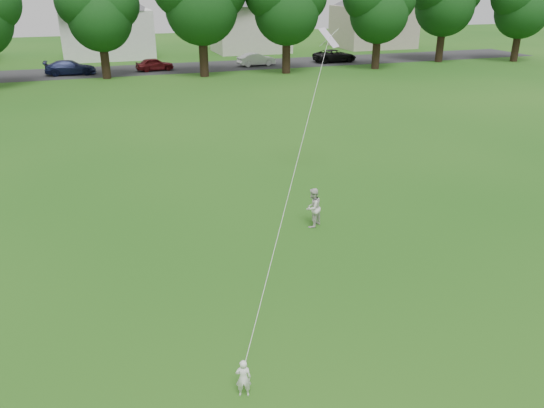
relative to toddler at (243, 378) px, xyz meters
name	(u,v)px	position (x,y,z in m)	size (l,w,h in m)	color
ground	(222,336)	(0.02, 1.99, -0.43)	(160.00, 160.00, 0.00)	#184F12
street	(116,71)	(0.02, 43.99, -0.42)	(90.00, 7.00, 0.01)	#2D2D30
toddler	(243,378)	(0.00, 0.00, 0.00)	(0.31, 0.20, 0.85)	white
older_boy	(313,208)	(4.35, 6.91, 0.25)	(0.66, 0.51, 1.36)	silver
kite	(300,152)	(3.27, 5.49, 2.73)	(3.81, 6.04, 13.74)	white
tree_row	(122,0)	(0.93, 38.45, 5.86)	(81.52, 8.06, 10.72)	black
parked_cars	(91,67)	(-2.07, 42.99, 0.20)	(55.51, 2.30, 1.27)	black
house_row	(122,13)	(1.71, 53.99, 4.13)	(76.25, 13.30, 9.40)	silver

